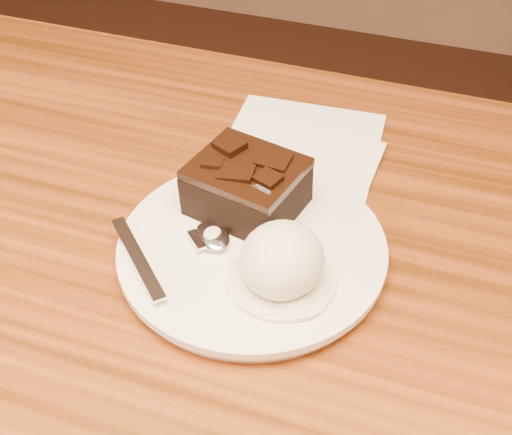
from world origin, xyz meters
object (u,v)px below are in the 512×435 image
(plate, at_px, (252,251))
(napkin, at_px, (301,145))
(brownie, at_px, (247,189))
(spoon, at_px, (213,237))
(ice_cream_scoop, at_px, (282,260))

(plate, bearing_deg, napkin, 92.06)
(plate, relative_size, brownie, 2.54)
(napkin, bearing_deg, spoon, -98.45)
(ice_cream_scoop, relative_size, spoon, 0.46)
(plate, distance_m, ice_cream_scoop, 0.06)
(plate, xyz_separation_m, napkin, (-0.01, 0.17, -0.01))
(plate, distance_m, brownie, 0.06)
(ice_cream_scoop, bearing_deg, spoon, 160.82)
(brownie, distance_m, ice_cream_scoop, 0.09)
(plate, relative_size, ice_cream_scoop, 3.23)
(napkin, bearing_deg, ice_cream_scoop, -78.26)
(spoon, xyz_separation_m, napkin, (0.03, 0.18, -0.02))
(ice_cream_scoop, xyz_separation_m, spoon, (-0.07, 0.02, -0.02))
(plate, xyz_separation_m, ice_cream_scoop, (0.04, -0.03, 0.03))
(napkin, bearing_deg, brownie, -96.09)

